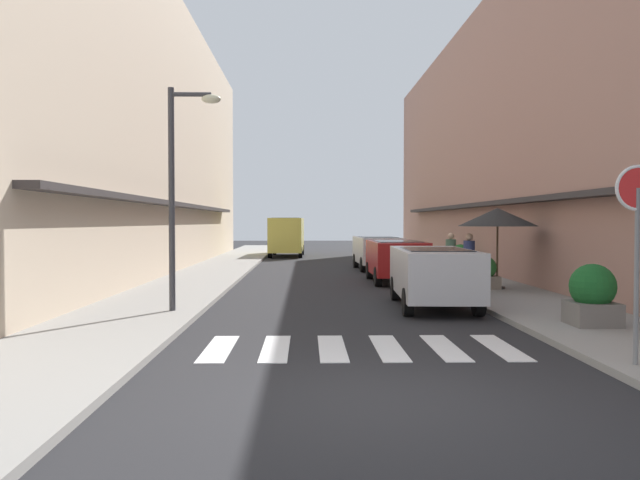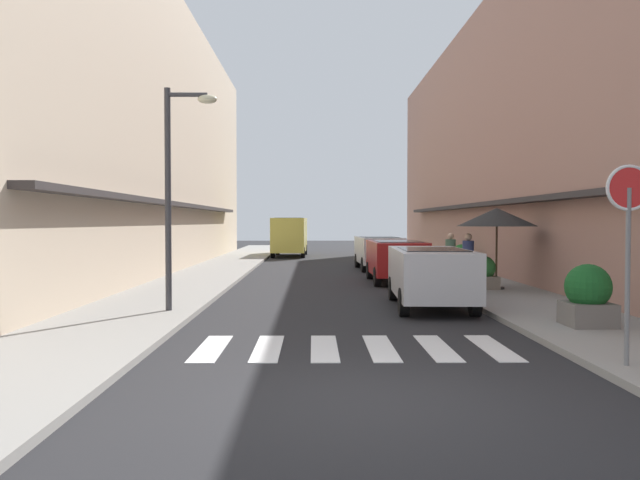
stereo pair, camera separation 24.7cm
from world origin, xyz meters
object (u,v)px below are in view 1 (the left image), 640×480
(planter_midblock, at_px, (485,273))
(pedestrian_walking_near, at_px, (469,260))
(parked_car_far, at_px, (377,249))
(cafe_umbrella, at_px, (498,217))
(delivery_van, at_px, (287,234))
(pedestrian_walking_far, at_px, (451,256))
(parked_car_near, at_px, (433,271))
(street_lamp, at_px, (180,174))
(parked_car_mid, at_px, (396,256))
(planter_far, at_px, (460,259))
(round_street_sign, at_px, (638,212))
(planter_corner, at_px, (592,295))

(planter_midblock, height_order, pedestrian_walking_near, pedestrian_walking_near)
(parked_car_far, distance_m, cafe_umbrella, 9.33)
(delivery_van, height_order, pedestrian_walking_far, delivery_van)
(cafe_umbrella, bearing_deg, parked_car_near, -128.96)
(street_lamp, height_order, pedestrian_walking_near, street_lamp)
(planter_midblock, bearing_deg, parked_car_mid, 126.73)
(planter_midblock, relative_size, planter_far, 0.89)
(street_lamp, distance_m, planter_far, 14.51)
(parked_car_mid, relative_size, delivery_van, 0.73)
(parked_car_near, bearing_deg, pedestrian_walking_far, 72.26)
(round_street_sign, xyz_separation_m, planter_midblock, (0.76, 9.94, -1.70))
(delivery_van, height_order, round_street_sign, round_street_sign)
(planter_corner, relative_size, pedestrian_walking_far, 0.73)
(delivery_van, relative_size, planter_far, 4.97)
(parked_car_near, relative_size, planter_midblock, 4.49)
(parked_car_mid, bearing_deg, pedestrian_walking_far, -35.75)
(planter_midblock, distance_m, pedestrian_walking_far, 1.96)
(parked_car_far, relative_size, pedestrian_walking_near, 2.48)
(street_lamp, xyz_separation_m, pedestrian_walking_near, (7.73, 4.40, -2.22))
(pedestrian_walking_near, bearing_deg, cafe_umbrella, -143.74)
(planter_corner, height_order, pedestrian_walking_far, pedestrian_walking_far)
(street_lamp, height_order, cafe_umbrella, street_lamp)
(pedestrian_walking_near, relative_size, pedestrian_walking_far, 1.01)
(delivery_van, xyz_separation_m, street_lamp, (-1.65, -24.02, 1.81))
(delivery_van, bearing_deg, pedestrian_walking_far, -71.37)
(planter_midblock, bearing_deg, pedestrian_walking_near, -170.72)
(parked_car_far, relative_size, planter_far, 3.76)
(street_lamp, xyz_separation_m, planter_corner, (8.39, -2.18, -2.51))
(cafe_umbrella, height_order, planter_midblock, cafe_umbrella)
(parked_car_near, relative_size, parked_car_mid, 1.10)
(round_street_sign, bearing_deg, parked_car_mid, 96.53)
(parked_car_mid, bearing_deg, planter_corner, -76.01)
(street_lamp, xyz_separation_m, planter_far, (9.12, 10.98, -2.60))
(planter_corner, bearing_deg, cafe_umbrella, 88.41)
(parked_car_near, relative_size, parked_car_far, 1.07)
(planter_midblock, bearing_deg, street_lamp, -151.44)
(pedestrian_walking_near, bearing_deg, parked_car_mid, -22.79)
(pedestrian_walking_far, bearing_deg, parked_car_far, 26.48)
(planter_far, bearing_deg, planter_corner, -93.17)
(parked_car_far, relative_size, planter_corner, 3.44)
(street_lamp, bearing_deg, cafe_umbrella, 27.03)
(planter_corner, xyz_separation_m, planter_midblock, (-0.17, 6.66, -0.13))
(parked_car_far, bearing_deg, planter_far, -35.85)
(parked_car_near, distance_m, delivery_van, 23.26)
(parked_car_near, xyz_separation_m, round_street_sign, (1.48, -6.64, 1.35))
(delivery_van, bearing_deg, round_street_sign, -78.84)
(parked_car_far, bearing_deg, round_street_sign, -85.47)
(cafe_umbrella, bearing_deg, planter_corner, -91.59)
(parked_car_mid, bearing_deg, street_lamp, -128.68)
(parked_car_near, relative_size, street_lamp, 0.88)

